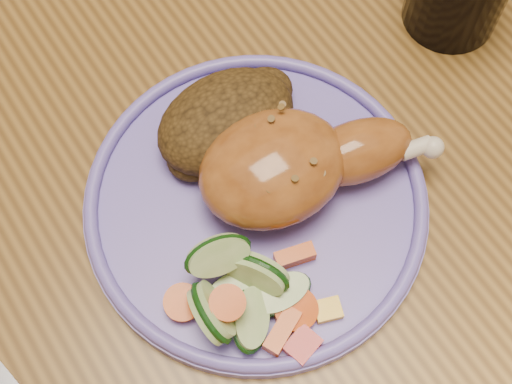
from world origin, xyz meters
TOP-DOWN VIEW (x-y plane):
  - ground at (0.00, 0.00)m, footprint 4.00×4.00m
  - dining_table at (0.00, 0.00)m, footprint 0.90×1.40m
  - plate at (-0.10, -0.14)m, footprint 0.25×0.25m
  - plate_rim at (-0.10, -0.14)m, footprint 0.25×0.25m
  - chicken_leg at (-0.07, -0.14)m, footprint 0.17×0.10m
  - rice_pilaf at (-0.08, -0.08)m, footprint 0.12×0.08m
  - vegetable_pile at (-0.14, -0.20)m, footprint 0.11×0.11m

SIDE VIEW (x-z plane):
  - ground at x=0.00m, z-range 0.00..0.00m
  - dining_table at x=0.00m, z-range 0.29..1.04m
  - plate at x=-0.10m, z-range 0.75..0.76m
  - plate_rim at x=-0.10m, z-range 0.76..0.77m
  - vegetable_pile at x=-0.14m, z-range 0.75..0.80m
  - rice_pilaf at x=-0.08m, z-range 0.76..0.80m
  - chicken_leg at x=-0.07m, z-range 0.76..0.82m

